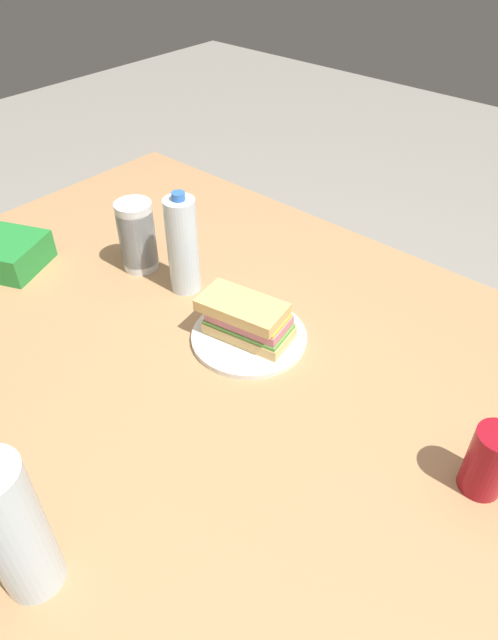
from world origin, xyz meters
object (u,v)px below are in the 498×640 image
Objects in this scene: water_bottle_tall at (13,530)px; water_bottle_spare at (183,246)px; paper_plate at (249,337)px; soda_can_red at (489,461)px; dining_table at (247,412)px; plastic_cup_stack at (137,236)px; sandwich at (247,319)px.

water_bottle_tall is 1.08× the size of water_bottle_spare.
water_bottle_spare is at bearing -9.79° from paper_plate.
paper_plate is at bearing -2.48° from soda_can_red.
dining_table is 15.36× the size of soda_can_red.
paper_plate reaches higher than dining_table.
water_bottle_spare is (-0.14, -0.01, 0.03)m from plastic_cup_stack.
paper_plate is (0.09, -0.10, 0.07)m from dining_table.
water_bottle_tall reaches higher than dining_table.
water_bottle_spare reaches higher than paper_plate.
paper_plate is 1.20× the size of sandwich.
water_bottle_spare is at bearing -61.26° from water_bottle_tall.
sandwich is 0.76× the size of water_bottle_tall.
plastic_cup_stack is (0.86, -0.05, 0.02)m from soda_can_red.
water_bottle_tall is (0.39, 0.53, 0.06)m from soda_can_red.
water_bottle_tall is (-0.02, 0.45, 0.19)m from dining_table.
water_bottle_spare is (0.72, -0.06, 0.05)m from soda_can_red.
soda_can_red reaches higher than sandwich.
water_bottle_tall is at bearing 91.94° from dining_table.
dining_table is 7.95× the size of water_bottle_spare.
water_bottle_spare is at bearing -175.34° from plastic_cup_stack.
soda_can_red is (-0.41, -0.08, 0.13)m from dining_table.
water_bottle_tall reaches higher than plastic_cup_stack.
sandwich is 0.82× the size of water_bottle_spare.
sandwich is at bearing -79.20° from water_bottle_tall.
water_bottle_spare reaches higher than plastic_cup_stack.
plastic_cup_stack is 0.14m from water_bottle_spare.
water_bottle_spare is at bearing -10.57° from sandwich.
sandwich is 0.50m from soda_can_red.
dining_table is at bearing 155.33° from water_bottle_spare.
plastic_cup_stack is at bearing -4.22° from paper_plate.
dining_table is 0.43m from soda_can_red.
sandwich is 0.23m from water_bottle_spare.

